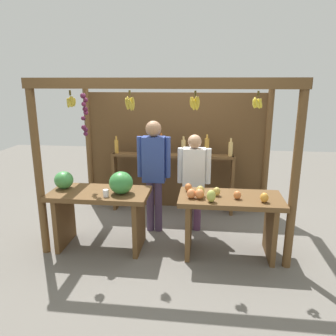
# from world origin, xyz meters

# --- Properties ---
(ground_plane) EXTENTS (12.00, 12.00, 0.00)m
(ground_plane) POSITION_xyz_m (0.00, 0.00, 0.00)
(ground_plane) COLOR slate
(ground_plane) RESTS_ON ground
(market_stall) EXTENTS (3.18, 1.90, 2.21)m
(market_stall) POSITION_xyz_m (-0.01, 0.40, 1.29)
(market_stall) COLOR brown
(market_stall) RESTS_ON ground
(fruit_counter_left) EXTENTS (1.31, 0.64, 1.07)m
(fruit_counter_left) POSITION_xyz_m (-0.84, -0.67, 0.66)
(fruit_counter_left) COLOR brown
(fruit_counter_left) RESTS_ON ground
(fruit_counter_right) EXTENTS (1.28, 0.64, 0.93)m
(fruit_counter_right) POSITION_xyz_m (0.82, -0.68, 0.58)
(fruit_counter_right) COLOR brown
(fruit_counter_right) RESTS_ON ground
(bottle_shelf_unit) EXTENTS (2.04, 0.22, 1.35)m
(bottle_shelf_unit) POSITION_xyz_m (-0.02, 0.67, 0.80)
(bottle_shelf_unit) COLOR brown
(bottle_shelf_unit) RESTS_ON ground
(vendor_man) EXTENTS (0.48, 0.22, 1.64)m
(vendor_man) POSITION_xyz_m (-0.21, -0.10, 0.99)
(vendor_man) COLOR #493756
(vendor_man) RESTS_ON ground
(vendor_woman) EXTENTS (0.48, 0.20, 1.45)m
(vendor_woman) POSITION_xyz_m (0.36, -0.01, 0.85)
(vendor_woman) COLOR #543251
(vendor_woman) RESTS_ON ground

